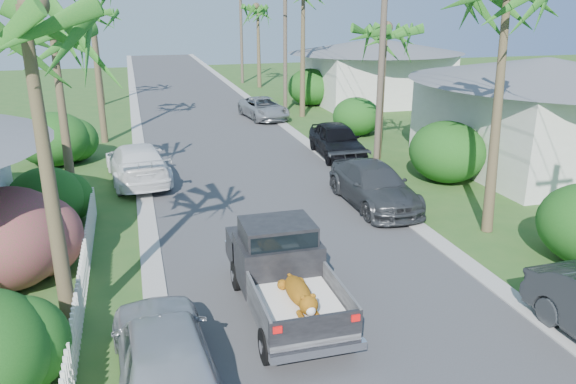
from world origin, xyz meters
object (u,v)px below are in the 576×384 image
object	(u,v)px
parked_car_rd	(263,108)
utility_pole_b	(381,65)
parked_car_lf	(137,163)
palm_r_d	(258,7)
utility_pole_c	(285,42)
palm_l_d	(93,12)
house_right_near	(541,117)
parked_car_rf	(337,140)
house_right_far	(375,73)
palm_r_b	(385,29)
palm_l_b	(52,31)
palm_l_a	(24,8)
pickup_truck	(281,267)
parked_car_ln	(164,352)
utility_pole_d	(241,31)
parked_car_rm	(374,186)

from	to	relation	value
parked_car_rd	utility_pole_b	bearing A→B (deg)	-87.83
parked_car_lf	palm_r_d	bearing A→B (deg)	-119.36
parked_car_rd	utility_pole_c	size ratio (longest dim) A/B	0.53
utility_pole_c	palm_l_d	bearing A→B (deg)	153.62
palm_r_d	house_right_near	xyz separation A→B (m)	(6.50, -28.00, -4.52)
parked_car_rf	parked_car_lf	size ratio (longest dim) A/B	0.86
house_right_far	utility_pole_b	bearing A→B (deg)	-113.52
palm_r_b	palm_r_d	bearing A→B (deg)	90.23
palm_l_b	palm_r_d	size ratio (longest dim) A/B	0.93
palm_l_d	palm_l_b	bearing A→B (deg)	-90.78
parked_car_lf	palm_r_d	world-z (taller)	palm_r_d
palm_r_b	house_right_near	size ratio (longest dim) A/B	0.80
palm_l_a	house_right_far	bearing A→B (deg)	54.58
pickup_truck	palm_l_b	bearing A→B (deg)	121.54
parked_car_rd	house_right_near	world-z (taller)	house_right_near
pickup_truck	parked_car_lf	size ratio (longest dim) A/B	0.94
parked_car_ln	palm_r_d	xyz separation A→B (m)	(10.77, 39.35, 5.96)
parked_car_rd	palm_r_b	world-z (taller)	palm_r_b
pickup_truck	palm_l_b	world-z (taller)	palm_l_b
parked_car_ln	house_right_near	size ratio (longest dim) A/B	0.50
house_right_near	utility_pole_d	size ratio (longest dim) A/B	1.00
parked_car_lf	utility_pole_d	distance (m)	30.61
palm_l_d	utility_pole_c	xyz separation A→B (m)	(12.10, -6.00, -1.84)
house_right_far	parked_car_rd	bearing A→B (deg)	-156.76
utility_pole_c	palm_r_b	bearing A→B (deg)	-85.60
utility_pole_b	parked_car_rd	bearing A→B (deg)	98.77
parked_car_lf	palm_r_b	bearing A→B (deg)	177.18
palm_r_d	house_right_far	size ratio (longest dim) A/B	0.89
palm_r_d	utility_pole_c	xyz separation A→B (m)	(-0.90, -12.00, -2.14)
parked_car_rf	house_right_far	bearing A→B (deg)	63.50
pickup_truck	utility_pole_c	distance (m)	26.09
parked_car_lf	parked_car_rf	bearing A→B (deg)	-176.74
utility_pole_b	utility_pole_d	xyz separation A→B (m)	(0.00, 30.00, 0.00)
parked_car_rf	utility_pole_c	distance (m)	12.71
pickup_truck	palm_l_a	world-z (taller)	palm_l_a
parked_car_lf	palm_r_b	distance (m)	12.21
parked_car_rf	palm_r_b	bearing A→B (deg)	-23.15
parked_car_rf	parked_car_lf	xyz separation A→B (m)	(-9.27, -1.56, -0.01)
utility_pole_b	palm_r_d	bearing A→B (deg)	88.09
parked_car_ln	utility_pole_b	world-z (taller)	utility_pole_b
parked_car_rm	palm_l_b	size ratio (longest dim) A/B	0.69
parked_car_rf	house_right_near	size ratio (longest dim) A/B	0.52
house_right_far	utility_pole_d	bearing A→B (deg)	119.65
parked_car_ln	utility_pole_b	distance (m)	16.26
parked_car_rf	parked_car_rm	bearing A→B (deg)	-95.45
palm_r_d	utility_pole_c	distance (m)	12.22
utility_pole_c	utility_pole_d	distance (m)	15.00
palm_l_d	palm_r_b	bearing A→B (deg)	-55.41
parked_car_rf	utility_pole_b	xyz separation A→B (m)	(0.77, -2.89, 3.80)
palm_r_b	house_right_near	world-z (taller)	palm_r_b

